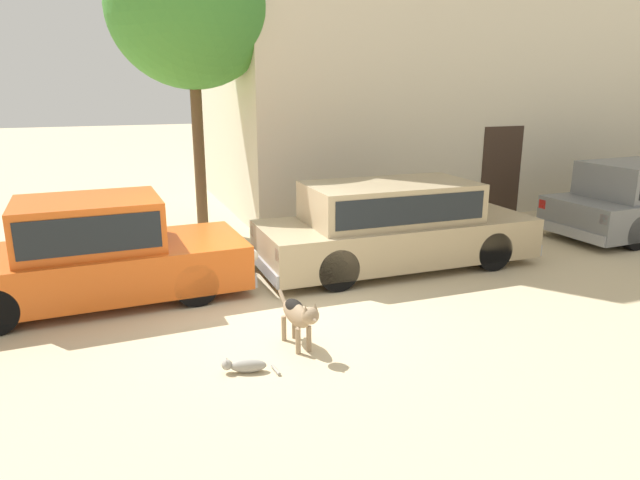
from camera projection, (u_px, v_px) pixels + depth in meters
The scene contains 7 objects.
ground_plane at pixel (271, 312), 7.84m from camera, with size 80.00×80.00×0.00m, color #CCB78E.
parked_sedan_nearest at pixel (94, 251), 8.10m from camera, with size 4.40×1.87×1.50m.
parked_sedan_second at pixel (394, 223), 9.63m from camera, with size 4.86×1.79×1.46m.
apartment_block at pixel (510, 24), 16.34m from camera, with size 16.92×6.64×9.46m.
stray_dog_spotted at pixel (298, 314), 6.67m from camera, with size 0.27×1.03×0.67m.
stray_cat at pixel (245, 366), 6.18m from camera, with size 0.59×0.33×0.17m.
acacia_tree_left at pixel (191, 9), 10.98m from camera, with size 3.24×2.91×6.01m.
Camera 1 is at (-2.00, -7.06, 3.03)m, focal length 31.90 mm.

